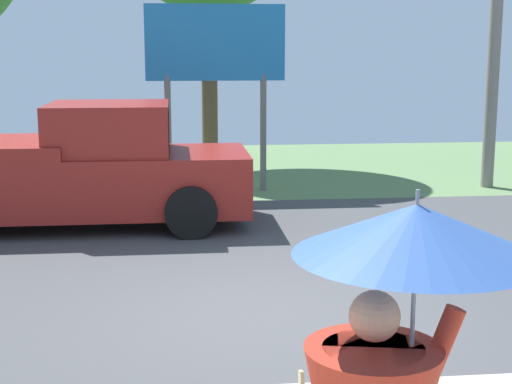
{
  "coord_description": "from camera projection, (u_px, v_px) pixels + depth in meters",
  "views": [
    {
      "loc": [
        -0.99,
        -7.51,
        2.7
      ],
      "look_at": [
        -0.08,
        1.0,
        1.1
      ],
      "focal_mm": 54.09,
      "sensor_mm": 36.0,
      "label": 1
    }
  ],
  "objects": [
    {
      "name": "ground_plane",
      "position": [
        247.0,
        247.0,
        10.83
      ],
      "size": [
        40.0,
        22.0,
        0.2
      ],
      "color": "#424244"
    },
    {
      "name": "roadside_billboard",
      "position": [
        215.0,
        56.0,
        14.32
      ],
      "size": [
        2.6,
        0.12,
        3.5
      ],
      "color": "slate",
      "rests_on": "ground_plane"
    },
    {
      "name": "pickup_truck",
      "position": [
        80.0,
        170.0,
        11.78
      ],
      "size": [
        5.2,
        2.28,
        1.88
      ],
      "rotation": [
        0.0,
        0.0,
        0.14
      ],
      "color": "maroon",
      "rests_on": "ground_plane"
    }
  ]
}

